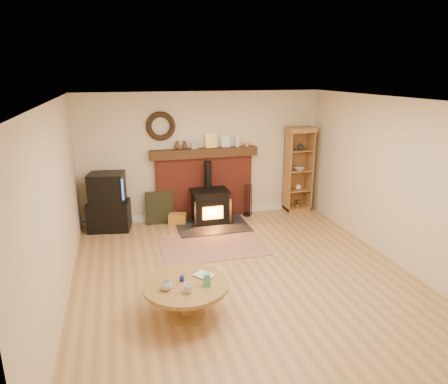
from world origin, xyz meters
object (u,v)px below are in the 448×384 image
object	(u,v)px
wood_stove	(210,208)
curio_cabinet	(298,170)
tv_unit	(108,203)
coffee_table	(186,289)

from	to	relation	value
wood_stove	curio_cabinet	bearing A→B (deg)	7.95
tv_unit	coffee_table	world-z (taller)	tv_unit
tv_unit	curio_cabinet	world-z (taller)	curio_cabinet
curio_cabinet	coffee_table	bearing A→B (deg)	-132.39
tv_unit	coffee_table	bearing A→B (deg)	-73.87
wood_stove	curio_cabinet	size ratio (longest dim) A/B	0.76
wood_stove	tv_unit	size ratio (longest dim) A/B	1.23
curio_cabinet	coffee_table	distance (m)	4.56
tv_unit	wood_stove	bearing A→B (deg)	-5.72
coffee_table	tv_unit	bearing A→B (deg)	106.13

